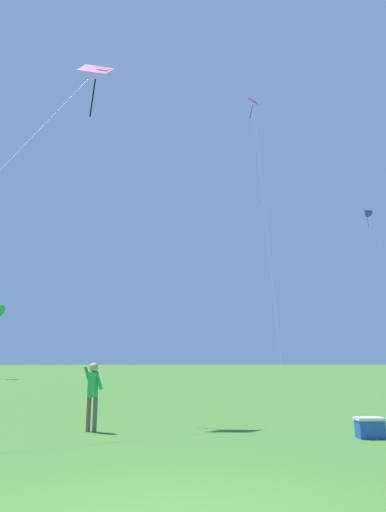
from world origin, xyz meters
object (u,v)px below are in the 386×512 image
(kite_purple_streamer, at_px, (254,118))
(person_with_spool, at_px, (93,390))
(kite_blue_delta, at_px, (367,212))
(kite_pink_low, at_px, (88,82))
(picnic_cooler, at_px, (370,428))

(kite_purple_streamer, relative_size, person_with_spool, 16.48)
(kite_blue_delta, xyz_separation_m, kite_pink_low, (-22.41, -30.89, -5.36))
(picnic_cooler, bearing_deg, kite_purple_streamer, 84.71)
(kite_purple_streamer, height_order, person_with_spool, kite_purple_streamer)
(person_with_spool, xyz_separation_m, picnic_cooler, (6.30, -1.17, -0.74))
(kite_purple_streamer, bearing_deg, picnic_cooler, -95.29)
(person_with_spool, bearing_deg, kite_pink_low, 111.42)
(kite_pink_low, xyz_separation_m, kite_purple_streamer, (10.16, 25.20, 12.54))
(kite_blue_delta, bearing_deg, kite_purple_streamer, -155.09)
(person_with_spool, bearing_deg, kite_purple_streamer, 72.21)
(picnic_cooler, bearing_deg, person_with_spool, 169.46)
(kite_blue_delta, distance_m, picnic_cooler, 41.38)
(kite_blue_delta, height_order, picnic_cooler, kite_blue_delta)
(kite_blue_delta, distance_m, person_with_spool, 42.85)
(kite_pink_low, relative_size, person_with_spool, 7.67)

